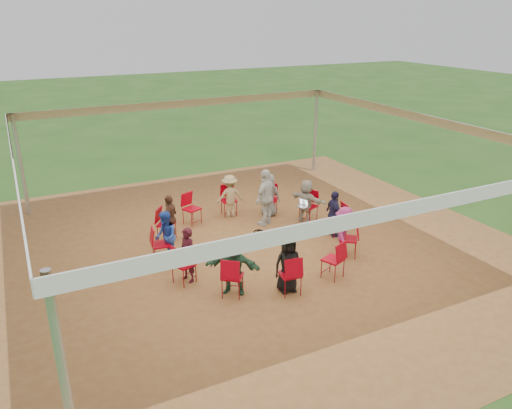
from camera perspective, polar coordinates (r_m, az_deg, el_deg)
name	(u,v)px	position (r m, az deg, el deg)	size (l,w,h in m)	color
ground	(254,248)	(12.78, -0.19, -4.95)	(80.00, 80.00, 0.00)	#264D18
dirt_patch	(254,247)	(12.77, -0.19, -4.92)	(13.00, 13.00, 0.00)	brown
tent	(254,158)	(11.93, -0.20, 5.35)	(10.33, 10.33, 3.00)	#B2B2B7
chair_0	(309,206)	(14.29, 6.02, -0.19)	(0.42, 0.44, 0.90)	#AD0012
chair_1	(270,200)	(14.72, 1.60, 0.56)	(0.42, 0.44, 0.90)	#AD0012
chair_2	(229,201)	(14.66, -3.12, 0.45)	(0.42, 0.44, 0.90)	#AD0012
chair_3	(192,209)	(14.12, -7.35, -0.52)	(0.42, 0.44, 0.90)	#AD0012
chair_4	(166,224)	(13.21, -10.21, -2.25)	(0.42, 0.44, 0.90)	#AD0012
chair_5	(161,245)	(12.11, -10.78, -4.51)	(0.42, 0.44, 0.90)	#AD0012
chair_6	(184,264)	(11.11, -8.25, -6.80)	(0.42, 0.44, 0.90)	#AD0012
chair_7	(232,276)	(10.54, -2.72, -8.22)	(0.42, 0.44, 0.90)	#AD0012
chair_8	(290,275)	(10.63, 3.90, -7.99)	(0.42, 0.44, 0.90)	#AD0012
chair_9	(333,260)	(11.33, 8.80, -6.26)	(0.42, 0.44, 0.90)	#AD0012
chair_10	(349,239)	(12.38, 10.53, -3.91)	(0.42, 0.44, 0.90)	#AD0012
chair_11	(338,220)	(13.46, 9.31, -1.74)	(0.42, 0.44, 0.90)	#AD0012
person_seated_0	(306,201)	(14.14, 5.77, 0.38)	(1.17, 0.44, 1.26)	#ACA998
person_seated_1	(269,195)	(14.55, 1.53, 1.08)	(0.62, 0.34, 1.26)	slate
person_seated_2	(230,196)	(14.49, -3.01, 0.98)	(0.81, 0.40, 1.26)	tan
person_seated_3	(170,218)	(13.10, -9.78, -1.55)	(0.74, 0.38, 1.26)	brown
person_seated_4	(166,237)	(12.05, -10.28, -3.64)	(0.61, 0.35, 1.26)	#2547AF
person_seated_5	(188,255)	(11.10, -7.83, -5.73)	(0.46, 0.30, 1.26)	#380D17
person_seated_6	(234,266)	(10.56, -2.58, -7.02)	(1.17, 0.44, 1.26)	#285339
person_seated_7	(288,264)	(10.63, 3.68, -6.82)	(0.62, 0.34, 1.26)	black
person_seated_8	(344,232)	(12.31, 10.03, -3.08)	(0.81, 0.40, 1.26)	#9A2768
person_seated_9	(334,214)	(13.33, 8.90, -1.07)	(0.74, 0.38, 1.26)	#201E43
standing_person	(266,197)	(13.85, 1.17, 0.83)	(0.95, 0.49, 1.62)	silver
cable_coil	(259,232)	(13.63, 0.39, -3.12)	(0.29, 0.29, 0.03)	black
laptop	(303,204)	(14.02, 5.37, 0.04)	(0.33, 0.36, 0.21)	#B7B7BC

